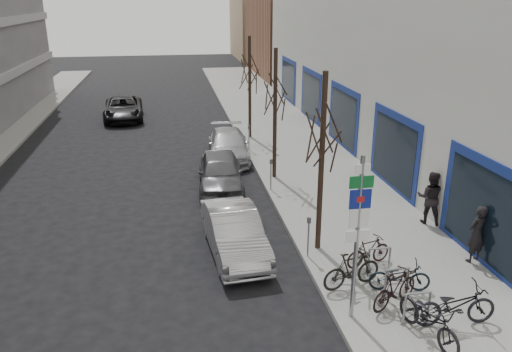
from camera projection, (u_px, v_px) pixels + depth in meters
name	position (u px, v px, depth m)	size (l,w,h in m)	color
ground	(253.00, 332.00, 11.66)	(120.00, 120.00, 0.00)	black
sidewalk_east	(317.00, 175.00, 21.63)	(5.00, 70.00, 0.15)	slate
commercial_building	(508.00, 42.00, 27.53)	(20.00, 32.00, 10.00)	#B7B7B2
brick_building_far	(315.00, 33.00, 49.47)	(12.00, 14.00, 8.00)	brown
tan_building_far	(286.00, 21.00, 63.29)	(13.00, 12.00, 9.00)	#937A5B
highway_sign_pole	(358.00, 229.00, 11.20)	(0.55, 0.10, 4.20)	gray
bike_rack	(397.00, 279.00, 12.60)	(0.66, 2.26, 0.83)	gray
tree_near	(323.00, 121.00, 13.93)	(1.80, 1.80, 5.50)	black
tree_mid	(275.00, 84.00, 19.96)	(1.80, 1.80, 5.50)	black
tree_far	(250.00, 63.00, 25.98)	(1.80, 1.80, 5.50)	black
meter_front	(309.00, 233.00, 14.47)	(0.10, 0.08, 1.27)	gray
meter_mid	(271.00, 171.00, 19.57)	(0.10, 0.08, 1.27)	gray
meter_back	(249.00, 135.00, 24.67)	(0.10, 0.08, 1.27)	gray
bike_near_left	(430.00, 315.00, 11.03)	(0.58, 1.93, 1.18)	black
bike_near_right	(395.00, 288.00, 12.23)	(0.48, 1.62, 0.99)	black
bike_mid_curb	(400.00, 274.00, 12.89)	(0.48, 1.59, 0.97)	black
bike_mid_inner	(352.00, 269.00, 13.03)	(0.51, 1.73, 1.05)	black
bike_far_curb	(456.00, 302.00, 11.49)	(0.60, 1.97, 1.20)	black
bike_far_inner	(368.00, 251.00, 14.11)	(0.45, 1.50, 0.91)	black
parked_car_front	(234.00, 232.00, 15.03)	(1.46, 4.20, 1.38)	#B0AFB5
parked_car_mid	(220.00, 173.00, 19.97)	(1.75, 4.35, 1.48)	#504F55
parked_car_back	(228.00, 145.00, 23.90)	(1.88, 4.62, 1.34)	#A8A8AD
lane_car	(123.00, 108.00, 31.67)	(2.34, 5.07, 1.41)	black
pedestrian_near	(477.00, 234.00, 14.20)	(0.63, 0.41, 1.73)	black
pedestrian_far	(431.00, 197.00, 16.65)	(0.68, 0.46, 1.84)	black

